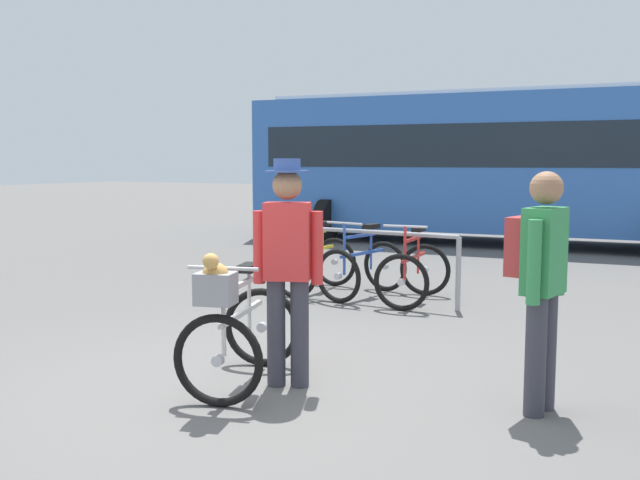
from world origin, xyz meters
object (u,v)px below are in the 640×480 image
object	(u,v)px
racked_bike_blue	(363,268)
featured_bicycle	(236,326)
racked_bike_red	(414,273)
racked_bike_yellow	(315,264)
person_with_featured_bike	(288,263)
pedestrian_with_backpack	(540,276)
bus_distant	(495,159)

from	to	relation	value
racked_bike_blue	featured_bicycle	xyz separation A→B (m)	(0.68, -3.77, 0.12)
racked_bike_blue	racked_bike_red	bearing A→B (deg)	-4.05
racked_bike_yellow	racked_bike_red	size ratio (longest dim) A/B	1.00
racked_bike_red	featured_bicycle	size ratio (longest dim) A/B	0.90
racked_bike_red	racked_bike_blue	bearing A→B (deg)	175.95
racked_bike_blue	racked_bike_red	size ratio (longest dim) A/B	1.06
featured_bicycle	person_with_featured_bike	xyz separation A→B (m)	(0.29, 0.26, 0.46)
racked_bike_blue	featured_bicycle	distance (m)	3.84
featured_bicycle	person_with_featured_bike	size ratio (longest dim) A/B	0.73
racked_bike_red	featured_bicycle	bearing A→B (deg)	-90.35
racked_bike_blue	person_with_featured_bike	distance (m)	3.69
racked_bike_yellow	pedestrian_with_backpack	bearing A→B (deg)	-43.34
racked_bike_red	bus_distant	size ratio (longest dim) A/B	0.11
racked_bike_yellow	racked_bike_red	world-z (taller)	same
featured_bicycle	person_with_featured_bike	bearing A→B (deg)	41.65
person_with_featured_bike	pedestrian_with_backpack	bearing A→B (deg)	9.66
racked_bike_yellow	featured_bicycle	world-z (taller)	featured_bicycle
racked_bike_blue	pedestrian_with_backpack	size ratio (longest dim) A/B	0.73
racked_bike_yellow	person_with_featured_bike	distance (m)	3.98
person_with_featured_bike	racked_bike_red	bearing A→B (deg)	94.46
racked_bike_red	pedestrian_with_backpack	distance (m)	3.81
featured_bicycle	pedestrian_with_backpack	world-z (taller)	pedestrian_with_backpack
featured_bicycle	pedestrian_with_backpack	xyz separation A→B (m)	(2.08, 0.56, 0.45)
pedestrian_with_backpack	bus_distant	distance (m)	10.29
person_with_featured_bike	pedestrian_with_backpack	size ratio (longest dim) A/B	1.05
racked_bike_yellow	pedestrian_with_backpack	xyz separation A→B (m)	(3.45, -3.26, 0.57)
bus_distant	racked_bike_yellow	bearing A→B (deg)	-95.72
person_with_featured_bike	pedestrian_with_backpack	distance (m)	1.81
racked_bike_blue	person_with_featured_bike	bearing A→B (deg)	-74.59
racked_bike_yellow	racked_bike_blue	world-z (taller)	same
person_with_featured_bike	pedestrian_with_backpack	xyz separation A→B (m)	(1.79, 0.30, -0.01)
racked_bike_red	bus_distant	xyz separation A→B (m)	(-0.73, 6.71, 1.37)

